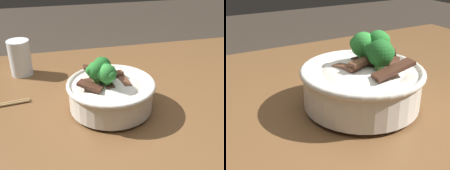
# 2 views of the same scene
# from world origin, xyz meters

# --- Properties ---
(dining_table) EXTENTS (1.43, 0.90, 0.78)m
(dining_table) POSITION_xyz_m (0.00, 0.00, 0.67)
(dining_table) COLOR brown
(dining_table) RESTS_ON ground
(rice_bowl) EXTENTS (0.23, 0.23, 0.14)m
(rice_bowl) POSITION_xyz_m (0.09, 0.01, 0.84)
(rice_bowl) COLOR silver
(rice_bowl) RESTS_ON dining_table
(drinking_glass) EXTENTS (0.07, 0.07, 0.12)m
(drinking_glass) POSITION_xyz_m (0.33, -0.27, 0.84)
(drinking_glass) COLOR white
(drinking_glass) RESTS_ON dining_table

